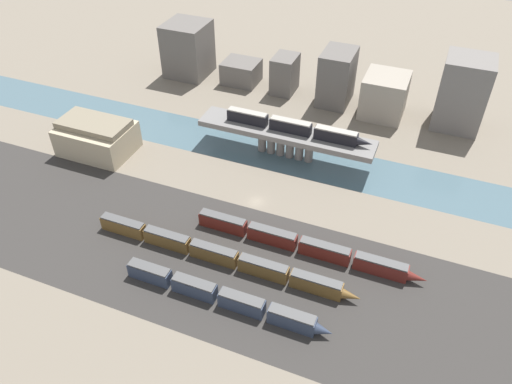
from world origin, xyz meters
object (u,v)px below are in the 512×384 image
train_on_bridge (295,127)px  train_yard_mid (218,255)px  train_yard_near (222,297)px  train_yard_far (303,245)px  warehouse_building (97,137)px

train_on_bridge → train_yard_mid: train_on_bridge is taller
train_yard_near → train_yard_far: train_yard_near is taller
train_yard_near → train_yard_far: size_ratio=0.84×
train_yard_far → warehouse_building: 74.17m
train_yard_near → train_on_bridge: bearing=93.1°
train_on_bridge → warehouse_building: 60.68m
train_on_bridge → train_yard_mid: (-2.99, -47.37, -8.81)m
train_on_bridge → train_yard_mid: 48.27m
train_on_bridge → train_yard_far: 40.49m
train_yard_near → train_yard_mid: train_yard_mid is taller
train_yard_mid → train_yard_far: train_yard_mid is taller
train_yard_far → warehouse_building: size_ratio=2.66×
train_on_bridge → train_yard_near: (3.17, -58.33, -8.82)m
train_yard_far → train_yard_mid: bearing=-148.9°
train_yard_far → warehouse_building: (-72.02, 17.46, 3.07)m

